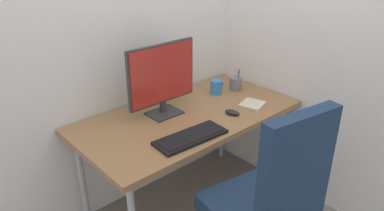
% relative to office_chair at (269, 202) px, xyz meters
% --- Properties ---
extents(ground_plane, '(8.00, 8.00, 0.00)m').
position_rel_office_chair_xyz_m(ground_plane, '(0.17, 0.79, -0.60)').
color(ground_plane, slate).
extents(wall_back, '(2.81, 0.04, 2.80)m').
position_rel_office_chair_xyz_m(wall_back, '(0.17, 1.20, 0.80)').
color(wall_back, white).
rests_on(wall_back, ground_plane).
extents(wall_side_right, '(0.04, 2.09, 2.80)m').
position_rel_office_chair_xyz_m(wall_side_right, '(0.93, 0.60, 0.80)').
color(wall_side_right, white).
rests_on(wall_side_right, ground_plane).
extents(desk, '(1.47, 0.76, 0.74)m').
position_rel_office_chair_xyz_m(desk, '(0.17, 0.79, 0.09)').
color(desk, '#996B42').
rests_on(desk, ground_plane).
extents(office_chair, '(0.57, 0.60, 1.14)m').
position_rel_office_chair_xyz_m(office_chair, '(0.00, 0.00, 0.00)').
color(office_chair, black).
rests_on(office_chair, ground_plane).
extents(monitor, '(0.50, 0.17, 0.47)m').
position_rel_office_chair_xyz_m(monitor, '(0.05, 0.91, 0.40)').
color(monitor, '#333338').
rests_on(monitor, desk).
extents(keyboard, '(0.45, 0.19, 0.02)m').
position_rel_office_chair_xyz_m(keyboard, '(-0.03, 0.54, 0.15)').
color(keyboard, black).
rests_on(keyboard, desk).
extents(mouse, '(0.08, 0.11, 0.03)m').
position_rel_office_chair_xyz_m(mouse, '(0.38, 0.60, 0.16)').
color(mouse, black).
rests_on(mouse, desk).
extents(pen_holder, '(0.09, 0.09, 0.18)m').
position_rel_office_chair_xyz_m(pen_holder, '(0.72, 0.88, 0.19)').
color(pen_holder, slate).
rests_on(pen_holder, desk).
extents(notebook, '(0.19, 0.19, 0.02)m').
position_rel_office_chair_xyz_m(notebook, '(0.59, 0.60, 0.15)').
color(notebook, beige).
rests_on(notebook, desk).
extents(coffee_mug, '(0.12, 0.08, 0.10)m').
position_rel_office_chair_xyz_m(coffee_mug, '(0.56, 0.92, 0.19)').
color(coffee_mug, '#337FD8').
rests_on(coffee_mug, desk).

